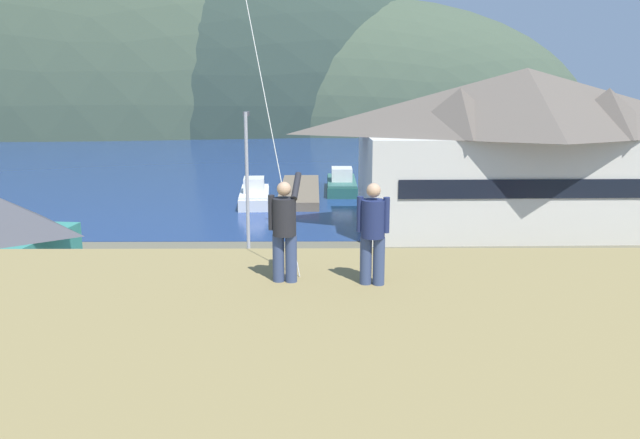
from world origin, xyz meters
TOP-DOWN VIEW (x-y plane):
  - ground_plane at (0.00, 0.00)m, footprint 600.00×600.00m
  - parking_lot_pad at (0.00, 5.00)m, footprint 40.00×20.00m
  - bay_water at (0.00, 60.00)m, footprint 360.00×84.00m
  - far_hill_west_ridge at (-53.70, 109.56)m, footprint 126.26×53.27m
  - far_hill_east_peak at (-41.34, 115.64)m, footprint 148.16×60.09m
  - far_hill_center_saddle at (8.29, 114.83)m, footprint 94.22×50.14m
  - harbor_lodge at (12.37, 21.24)m, footprint 21.39×10.31m
  - wharf_dock at (-2.07, 33.99)m, footprint 3.20×14.25m
  - moored_boat_wharfside at (-5.51, 30.01)m, footprint 2.65×7.05m
  - moored_boat_outer_mooring at (1.53, 35.79)m, footprint 2.64×7.81m
  - parked_car_front_row_red at (9.65, 0.79)m, footprint 4.31×2.27m
  - parked_car_mid_row_center at (2.59, 7.05)m, footprint 4.22×2.09m
  - parked_car_back_row_left at (-5.46, -0.18)m, footprint 4.34×2.34m
  - parked_car_mid_row_near at (9.98, 6.42)m, footprint 4.22×2.09m
  - parked_car_front_row_end at (4.21, -0.43)m, footprint 4.34×2.34m
  - parked_car_back_row_right at (-6.19, 5.89)m, footprint 4.23×2.12m
  - parking_light_pole at (-3.96, 10.55)m, footprint 0.24×0.78m
  - person_kite_flyer at (-1.31, -8.58)m, footprint 0.57×0.64m
  - person_companion at (0.18, -8.75)m, footprint 0.54×0.40m

SIDE VIEW (x-z plane):
  - ground_plane at x=0.00m, z-range 0.00..0.00m
  - far_hill_west_ridge at x=-53.70m, z-range -43.34..43.34m
  - far_hill_east_peak at x=-41.34m, z-range -41.23..41.23m
  - far_hill_center_saddle at x=8.29m, z-range -25.92..25.92m
  - bay_water at x=0.00m, z-range 0.00..0.03m
  - parking_lot_pad at x=0.00m, z-range 0.00..0.10m
  - wharf_dock at x=-2.07m, z-range 0.00..0.70m
  - moored_boat_wharfside at x=-5.51m, z-range -0.36..1.80m
  - moored_boat_outer_mooring at x=1.53m, z-range -0.36..1.80m
  - parked_car_front_row_red at x=9.65m, z-range 0.15..1.97m
  - parked_car_mid_row_center at x=2.59m, z-range 0.15..1.97m
  - parked_car_back_row_left at x=-5.46m, z-range 0.15..1.97m
  - parked_car_mid_row_near at x=9.98m, z-range 0.15..1.97m
  - parked_car_front_row_end at x=4.21m, z-range 0.15..1.97m
  - parked_car_back_row_right at x=-6.19m, z-range 0.15..1.97m
  - parking_light_pole at x=-3.96m, z-range 0.65..8.54m
  - harbor_lodge at x=12.37m, z-range 0.34..10.53m
  - person_companion at x=0.18m, z-range 6.03..7.77m
  - person_kite_flyer at x=-1.31m, z-range 5.99..7.84m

